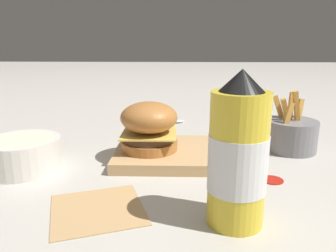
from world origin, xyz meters
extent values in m
plane|color=#B7B2A8|center=(0.00, 0.00, 0.00)|extent=(6.00, 6.00, 0.00)
cube|color=tan|center=(-0.05, 0.06, 0.01)|extent=(0.22, 0.20, 0.02)
cylinder|color=#AD6B33|center=(-0.01, 0.07, 0.03)|extent=(0.12, 0.12, 0.02)
cylinder|color=#4C3323|center=(-0.01, 0.07, 0.05)|extent=(0.11, 0.11, 0.01)
cube|color=#EAC656|center=(-0.01, 0.07, 0.06)|extent=(0.11, 0.11, 0.00)
ellipsoid|color=#AD6B33|center=(-0.01, 0.07, 0.09)|extent=(0.12, 0.12, 0.06)
cylinder|color=yellow|center=(-0.15, 0.32, 0.09)|extent=(0.08, 0.08, 0.19)
cylinder|color=silver|center=(-0.15, 0.32, 0.09)|extent=(0.08, 0.08, 0.08)
cone|color=black|center=(-0.15, 0.32, 0.20)|extent=(0.06, 0.06, 0.03)
cylinder|color=slate|center=(-0.33, 0.00, 0.04)|extent=(0.12, 0.12, 0.07)
cube|color=gold|center=(-0.31, 0.00, 0.08)|extent=(0.04, 0.02, 0.08)
cube|color=gold|center=(-0.35, -0.03, 0.08)|extent=(0.03, 0.03, 0.07)
cube|color=gold|center=(-0.31, -0.03, 0.08)|extent=(0.03, 0.03, 0.08)
cube|color=gold|center=(-0.31, 0.03, 0.08)|extent=(0.03, 0.02, 0.08)
cube|color=gold|center=(-0.34, 0.00, 0.09)|extent=(0.03, 0.02, 0.10)
cube|color=gold|center=(-0.33, -0.01, 0.09)|extent=(0.02, 0.03, 0.09)
cylinder|color=silver|center=(0.24, 0.13, 0.03)|extent=(0.15, 0.15, 0.06)
cylinder|color=beige|center=(0.24, 0.13, 0.06)|extent=(0.12, 0.12, 0.01)
cylinder|color=silver|center=(0.02, -0.21, 0.01)|extent=(0.13, 0.07, 0.01)
ellipsoid|color=silver|center=(-0.07, -0.25, 0.01)|extent=(0.04, 0.04, 0.01)
cylinder|color=#B21E14|center=(-0.24, 0.17, 0.00)|extent=(0.04, 0.04, 0.00)
cube|color=tan|center=(0.05, 0.29, 0.00)|extent=(0.17, 0.17, 0.00)
camera|label=1|loc=(-0.07, 0.73, 0.25)|focal=35.00mm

